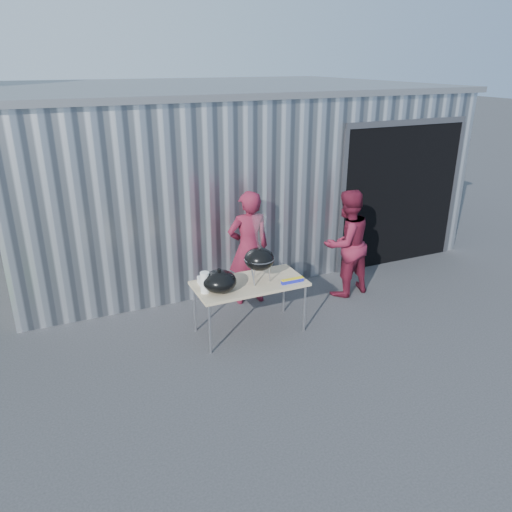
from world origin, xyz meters
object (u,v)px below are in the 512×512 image
folding_table (250,285)px  kettle_grill (259,252)px  person_bystander (346,243)px  person_cook (249,248)px

folding_table → kettle_grill: bearing=-16.6°
folding_table → person_bystander: (1.88, 0.50, 0.15)m
kettle_grill → folding_table: bearing=163.4°
kettle_grill → person_bystander: bearing=17.2°
folding_table → person_cook: 0.95m
kettle_grill → person_cook: 0.97m
person_cook → folding_table: bearing=72.4°
kettle_grill → person_bystander: person_bystander is taller
person_cook → kettle_grill: bearing=80.5°
folding_table → person_cook: size_ratio=0.84×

